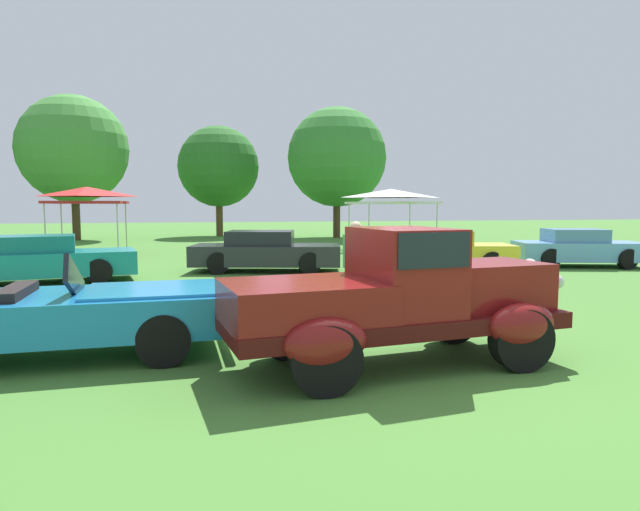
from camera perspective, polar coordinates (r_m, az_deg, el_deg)
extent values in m
plane|color=#42752D|center=(6.93, 9.07, -11.34)|extent=(120.00, 120.00, 0.00)
cube|color=#400B0B|center=(6.79, 7.86, -6.79)|extent=(4.32, 1.95, 0.20)
cube|color=maroon|center=(7.38, 16.50, -2.99)|extent=(1.67, 1.28, 0.60)
ellipsoid|color=silver|center=(7.88, 21.15, -2.77)|extent=(0.22, 0.54, 0.68)
cube|color=maroon|center=(6.74, 8.77, -1.55)|extent=(1.16, 1.49, 1.04)
cube|color=black|center=(6.71, 8.81, 1.00)|extent=(1.08, 1.51, 0.40)
cube|color=maroon|center=(6.28, -1.71, -4.94)|extent=(1.98, 1.62, 0.48)
ellipsoid|color=maroon|center=(8.06, 13.77, -4.98)|extent=(0.96, 0.47, 0.52)
ellipsoid|color=maroon|center=(6.93, 20.44, -6.82)|extent=(0.96, 0.47, 0.52)
ellipsoid|color=maroon|center=(7.01, -3.56, -6.37)|extent=(0.96, 0.47, 0.52)
ellipsoid|color=maroon|center=(5.68, 0.61, -9.14)|extent=(0.96, 0.47, 0.52)
sphere|color=silver|center=(8.23, 19.40, -1.82)|extent=(0.18, 0.18, 0.18)
sphere|color=silver|center=(7.58, 23.61, -2.55)|extent=(0.18, 0.18, 0.18)
cylinder|color=black|center=(8.10, 13.74, -6.23)|extent=(0.76, 0.24, 0.76)
cylinder|color=black|center=(6.97, 20.39, -8.27)|extent=(0.76, 0.24, 0.76)
cylinder|color=black|center=(7.05, -3.55, -7.80)|extent=(0.76, 0.24, 0.76)
cylinder|color=black|center=(5.72, 0.61, -10.89)|extent=(0.76, 0.24, 0.76)
cube|color=#1E7AB7|center=(7.84, -26.26, -5.59)|extent=(4.40, 1.91, 0.52)
cube|color=#1E7AB7|center=(7.66, -16.97, -4.00)|extent=(1.81, 1.52, 0.20)
cube|color=black|center=(7.72, -24.38, -2.52)|extent=(0.11, 1.25, 0.82)
cube|color=black|center=(7.89, -29.29, -3.89)|extent=(0.33, 1.22, 0.28)
cube|color=silver|center=(7.78, -9.52, -7.37)|extent=(0.17, 1.65, 0.12)
cylinder|color=black|center=(8.50, -15.96, -6.09)|extent=(0.66, 0.20, 0.66)
cylinder|color=black|center=(6.98, -16.11, -8.55)|extent=(0.66, 0.20, 0.66)
cube|color=teal|center=(15.56, -27.29, -0.76)|extent=(4.80, 2.53, 0.60)
cube|color=#146A6E|center=(15.53, -28.04, 1.05)|extent=(2.25, 1.80, 0.44)
cylinder|color=black|center=(14.78, -22.14, -1.55)|extent=(0.64, 0.22, 0.64)
cube|color=#28282D|center=(16.39, -5.64, 0.08)|extent=(4.67, 2.66, 0.60)
cube|color=black|center=(16.38, -6.27, 1.82)|extent=(2.22, 1.86, 0.44)
cylinder|color=black|center=(15.55, -1.11, -0.84)|extent=(0.64, 0.22, 0.64)
cylinder|color=black|center=(15.85, -10.69, -0.82)|extent=(0.64, 0.22, 0.64)
cube|color=yellow|center=(16.99, 12.83, 0.16)|extent=(4.38, 2.58, 0.60)
cube|color=gold|center=(16.92, 12.32, 1.84)|extent=(2.09, 1.82, 0.44)
cylinder|color=black|center=(16.58, 17.54, -0.71)|extent=(0.64, 0.22, 0.64)
cylinder|color=black|center=(16.03, 9.10, -0.72)|extent=(0.64, 0.22, 0.64)
cube|color=#669EDB|center=(19.53, 25.52, 0.42)|extent=(4.22, 2.70, 0.60)
cube|color=#517EAF|center=(19.44, 25.15, 1.89)|extent=(2.05, 1.86, 0.44)
cylinder|color=black|center=(19.33, 29.58, -0.33)|extent=(0.64, 0.22, 0.64)
cylinder|color=black|center=(18.41, 23.02, -0.31)|extent=(0.64, 0.22, 0.64)
cylinder|color=#7F7056|center=(9.77, 3.26, -3.83)|extent=(0.16, 0.16, 0.86)
cylinder|color=#7F7056|center=(9.88, 4.22, -3.73)|extent=(0.16, 0.16, 0.86)
cube|color=#4C9351|center=(9.74, 3.77, 0.46)|extent=(0.45, 0.35, 0.60)
sphere|color=beige|center=(9.71, 3.79, 2.93)|extent=(0.22, 0.22, 0.22)
cylinder|color=#B7B7BC|center=(24.20, -19.69, 2.71)|extent=(0.05, 0.05, 2.05)
cylinder|color=#B7B7BC|center=(21.72, -20.48, 2.43)|extent=(0.05, 0.05, 2.05)
cylinder|color=#B7B7BC|center=(24.63, -25.49, 2.54)|extent=(0.05, 0.05, 2.05)
cylinder|color=#B7B7BC|center=(22.19, -26.91, 2.24)|extent=(0.05, 0.05, 2.05)
cube|color=red|center=(23.13, -23.24, 5.15)|extent=(2.78, 2.78, 0.10)
pyramid|color=red|center=(23.14, -23.28, 6.19)|extent=(2.73, 2.73, 0.38)
cylinder|color=#B7B7BC|center=(26.46, 9.40, 3.14)|extent=(0.05, 0.05, 2.05)
cylinder|color=#B7B7BC|center=(23.68, 12.17, 2.85)|extent=(0.05, 0.05, 2.05)
cylinder|color=#B7B7BC|center=(25.48, 3.06, 3.12)|extent=(0.05, 0.05, 2.05)
cylinder|color=#B7B7BC|center=(22.57, 5.16, 2.83)|extent=(0.05, 0.05, 2.05)
cube|color=silver|center=(24.48, 7.48, 5.51)|extent=(3.37, 3.37, 0.10)
pyramid|color=silver|center=(24.49, 7.49, 6.49)|extent=(3.30, 3.30, 0.38)
cylinder|color=#47331E|center=(34.10, -24.26, 4.41)|extent=(0.44, 0.44, 3.49)
sphere|color=#428938|center=(34.25, -24.48, 10.12)|extent=(6.06, 6.06, 6.06)
cylinder|color=brown|center=(35.78, -10.52, 4.46)|extent=(0.44, 0.44, 3.06)
sphere|color=#286623|center=(35.86, -10.60, 9.18)|extent=(5.16, 5.16, 5.16)
cylinder|color=#47331E|center=(33.59, 1.77, 4.67)|extent=(0.44, 0.44, 3.26)
sphere|color=#337A2D|center=(33.72, 1.78, 10.27)|extent=(6.05, 6.05, 6.05)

